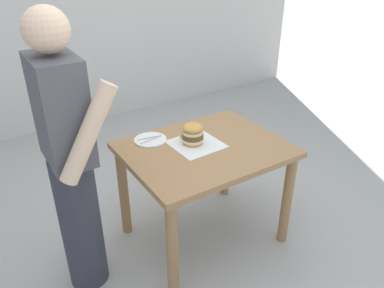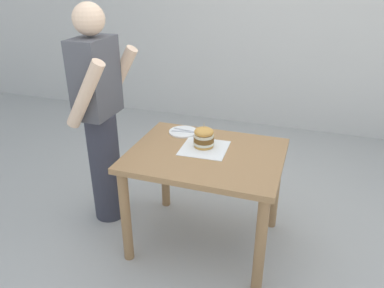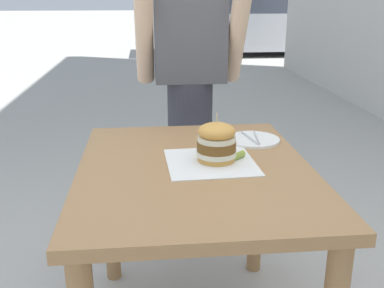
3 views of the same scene
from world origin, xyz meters
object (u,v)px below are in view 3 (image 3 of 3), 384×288
at_px(patio_table, 195,199).
at_px(sandwich, 216,142).
at_px(diner_across_table, 190,84).
at_px(pickle_spear, 236,156).
at_px(side_plate_with_forks, 253,140).
at_px(parked_car_mid_block, 252,22).

relative_size(patio_table, sandwich, 5.80).
height_order(patio_table, diner_across_table, diner_across_table).
xyz_separation_m(pickle_spear, side_plate_with_forks, (0.11, 0.22, -0.01)).
height_order(pickle_spear, side_plate_with_forks, pickle_spear).
relative_size(diner_across_table, parked_car_mid_block, 0.40).
bearing_deg(pickle_spear, parked_car_mid_block, 76.59).
bearing_deg(side_plate_with_forks, parked_car_mid_block, 76.98).
distance_m(side_plate_with_forks, parked_car_mid_block, 8.99).
bearing_deg(sandwich, patio_table, -153.44).
height_order(pickle_spear, diner_across_table, diner_across_table).
bearing_deg(diner_across_table, sandwich, -88.78).
xyz_separation_m(patio_table, diner_across_table, (0.07, 0.84, 0.26)).
height_order(patio_table, side_plate_with_forks, side_plate_with_forks).
height_order(sandwich, parked_car_mid_block, parked_car_mid_block).
height_order(sandwich, diner_across_table, diner_across_table).
distance_m(side_plate_with_forks, diner_across_table, 0.63).
height_order(sandwich, pickle_spear, sandwich).
relative_size(side_plate_with_forks, parked_car_mid_block, 0.05).
height_order(sandwich, side_plate_with_forks, sandwich).
height_order(diner_across_table, parked_car_mid_block, diner_across_table).
bearing_deg(parked_car_mid_block, diner_across_table, -105.27).
bearing_deg(parked_car_mid_block, sandwich, -103.85).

